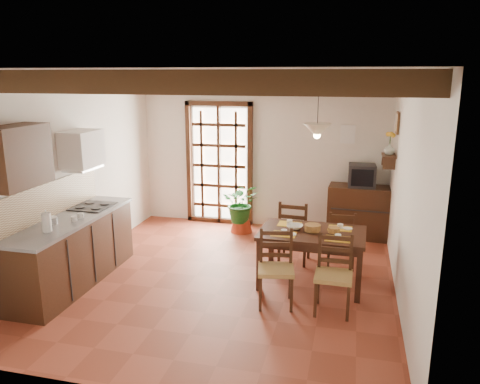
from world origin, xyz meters
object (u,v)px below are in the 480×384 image
(kitchen_counter, at_px, (73,250))
(chair_near_right, at_px, (333,289))
(chair_near_left, at_px, (276,282))
(potted_plant, at_px, (241,201))
(dining_table, at_px, (312,238))
(chair_far_left, at_px, (294,243))
(sideboard, at_px, (359,212))
(pendant_lamp, at_px, (317,129))
(chair_far_right, at_px, (341,249))
(crt_tv, at_px, (362,175))

(kitchen_counter, height_order, chair_near_right, kitchen_counter)
(chair_near_left, xyz_separation_m, potted_plant, (-1.05, 2.55, 0.28))
(chair_near_left, bearing_deg, dining_table, 51.56)
(dining_table, relative_size, chair_near_right, 1.50)
(chair_near_right, height_order, chair_far_left, chair_far_left)
(chair_far_left, relative_size, sideboard, 0.91)
(chair_far_left, distance_m, pendant_lamp, 1.91)
(kitchen_counter, relative_size, dining_table, 1.61)
(chair_far_right, bearing_deg, chair_near_right, 84.78)
(chair_far_right, relative_size, sideboard, 0.82)
(dining_table, distance_m, chair_far_left, 0.85)
(chair_near_left, distance_m, crt_tv, 3.05)
(potted_plant, bearing_deg, crt_tv, 6.19)
(kitchen_counter, relative_size, chair_far_right, 2.59)
(kitchen_counter, height_order, dining_table, kitchen_counter)
(chair_near_right, relative_size, potted_plant, 0.50)
(chair_far_right, bearing_deg, sideboard, -104.00)
(chair_far_left, xyz_separation_m, crt_tv, (0.95, 1.38, 0.79))
(chair_near_left, height_order, chair_far_right, chair_near_left)
(chair_near_left, bearing_deg, sideboard, 59.91)
(crt_tv, bearing_deg, dining_table, -108.58)
(sideboard, relative_size, pendant_lamp, 1.26)
(chair_near_left, height_order, sideboard, chair_near_left)
(pendant_lamp, bearing_deg, crt_tv, 72.57)
(crt_tv, relative_size, potted_plant, 0.25)
(dining_table, height_order, chair_near_right, chair_near_right)
(dining_table, xyz_separation_m, chair_far_right, (0.36, 0.69, -0.38))
(chair_near_right, height_order, sideboard, chair_near_right)
(kitchen_counter, xyz_separation_m, pendant_lamp, (3.10, 0.83, 1.60))
(chair_far_right, distance_m, crt_tv, 1.64)
(chair_near_right, xyz_separation_m, potted_plant, (-1.74, 2.57, 0.28))
(kitchen_counter, xyz_separation_m, sideboard, (3.73, 2.83, -0.02))
(chair_far_left, bearing_deg, chair_far_right, -177.66)
(chair_near_left, xyz_separation_m, sideboard, (0.99, 2.78, 0.16))
(kitchen_counter, xyz_separation_m, chair_far_right, (3.47, 1.42, -0.20))
(sideboard, relative_size, crt_tv, 2.33)
(chair_near_left, bearing_deg, chair_near_right, -12.15)
(dining_table, bearing_deg, sideboard, 75.06)
(chair_far_right, xyz_separation_m, sideboard, (0.26, 1.40, 0.18))
(chair_near_right, bearing_deg, dining_table, 114.80)
(potted_plant, bearing_deg, chair_near_left, -67.62)
(chair_far_left, distance_m, sideboard, 1.68)
(potted_plant, bearing_deg, sideboard, 6.35)
(chair_near_left, bearing_deg, kitchen_counter, 170.39)
(dining_table, bearing_deg, chair_near_left, -116.26)
(chair_near_left, relative_size, sideboard, 0.87)
(chair_near_right, bearing_deg, crt_tv, 84.24)
(chair_far_left, xyz_separation_m, chair_far_right, (0.69, -0.02, -0.03))
(chair_far_right, bearing_deg, pendant_lamp, 54.86)
(kitchen_counter, xyz_separation_m, chair_near_left, (2.74, 0.04, -0.18))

